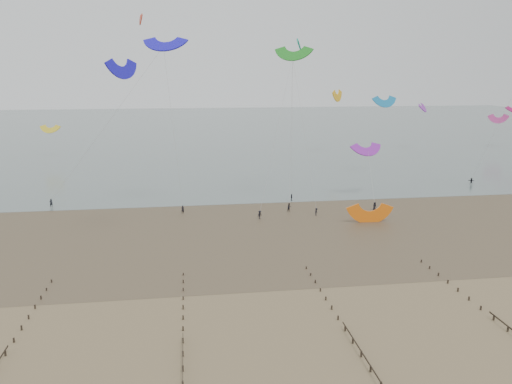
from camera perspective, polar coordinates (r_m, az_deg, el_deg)
The scene contains 6 objects.
ground at distance 63.36m, azimuth 4.78°, elevation -13.00°, with size 500.00×500.00×0.00m, color brown.
sea_and_shore at distance 94.37m, azimuth -2.24°, elevation -3.87°, with size 500.00×665.00×0.03m.
kitesurfer_lead at distance 103.25m, azimuth -8.38°, elevation -1.98°, with size 0.61×0.40×1.69m, color black.
kitesurfers at distance 111.69m, azimuth 11.18°, elevation -0.90°, with size 108.58×24.22×1.82m.
grounded_kite at distance 98.93m, azimuth 12.83°, elevation -3.39°, with size 7.57×3.96×5.76m, color orange, non-canonical shape.
kites_airborne at distance 141.69m, azimuth -8.79°, elevation 11.20°, with size 232.09×104.84×40.61m.
Camera 1 is at (-12.95, -55.18, 28.31)m, focal length 35.00 mm.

